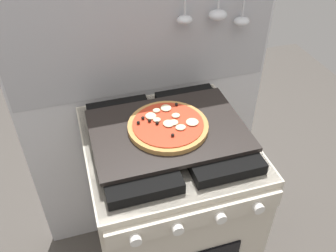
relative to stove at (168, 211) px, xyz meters
The scene contains 4 objects.
kitchen_backsplash 0.48m from the stove, 89.52° to the left, with size 1.10×0.09×1.55m.
stove is the anchor object (origin of this frame).
baking_tray 0.46m from the stove, 90.00° to the left, with size 0.54×0.38×0.02m, color black.
pizza_left 0.48m from the stove, 55.32° to the left, with size 0.28×0.28×0.03m.
Camera 1 is at (-0.29, -0.95, 1.73)m, focal length 39.02 mm.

